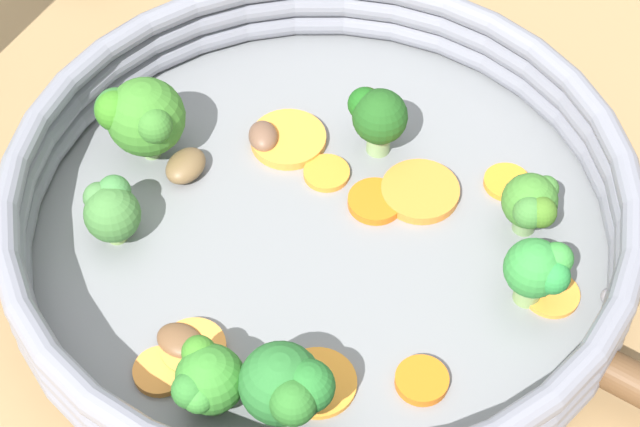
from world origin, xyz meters
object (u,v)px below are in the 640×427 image
at_px(carrot_slice_2, 420,191).
at_px(broccoli_floret_2, 532,203).
at_px(carrot_slice_0, 193,348).
at_px(broccoli_floret_5, 140,116).
at_px(mushroom_piece_2, 180,341).
at_px(carrot_slice_4, 288,139).
at_px(carrot_slice_6, 551,294).
at_px(carrot_slice_10, 375,201).
at_px(skillet, 320,237).
at_px(broccoli_floret_0, 111,209).
at_px(broccoli_floret_4, 207,380).
at_px(broccoli_floret_6, 376,115).
at_px(broccoli_floret_1, 288,388).
at_px(mushroom_piece_0, 263,136).
at_px(carrot_slice_1, 334,174).
at_px(carrot_slice_8, 507,182).
at_px(carrot_slice_3, 161,371).
at_px(carrot_slice_5, 209,376).
at_px(carrot_slice_9, 422,380).
at_px(broccoli_floret_3, 540,270).
at_px(carrot_slice_7, 317,383).
at_px(mushroom_piece_1, 186,166).

xyz_separation_m(carrot_slice_2, broccoli_floret_2, (0.02, 0.06, 0.02)).
height_order(carrot_slice_0, broccoli_floret_5, broccoli_floret_5).
bearing_deg(mushroom_piece_2, carrot_slice_4, 165.19).
xyz_separation_m(carrot_slice_6, carrot_slice_10, (-0.06, -0.10, 0.00)).
distance_m(skillet, broccoli_floret_0, 0.12).
xyz_separation_m(carrot_slice_10, broccoli_floret_4, (0.14, -0.08, 0.02)).
distance_m(skillet, carrot_slice_10, 0.04).
relative_size(carrot_slice_10, broccoli_floret_0, 0.88).
distance_m(broccoli_floret_5, broccoli_floret_6, 0.14).
relative_size(carrot_slice_2, broccoli_floret_5, 0.83).
distance_m(broccoli_floret_1, mushroom_piece_0, 0.19).
bearing_deg(broccoli_floret_0, broccoli_floret_2, 95.91).
relative_size(carrot_slice_1, carrot_slice_8, 1.01).
height_order(carrot_slice_4, broccoli_floret_0, broccoli_floret_0).
xyz_separation_m(skillet, broccoli_floret_1, (0.12, -0.00, 0.04)).
height_order(carrot_slice_1, carrot_slice_10, carrot_slice_10).
height_order(carrot_slice_3, broccoli_floret_0, broccoli_floret_0).
xyz_separation_m(broccoli_floret_1, broccoli_floret_4, (-0.00, -0.04, -0.01)).
height_order(carrot_slice_8, broccoli_floret_5, broccoli_floret_5).
relative_size(carrot_slice_4, carrot_slice_5, 1.32).
xyz_separation_m(skillet, carrot_slice_9, (0.10, 0.06, 0.01)).
relative_size(broccoli_floret_3, mushroom_piece_0, 1.84).
height_order(carrot_slice_2, carrot_slice_6, carrot_slice_2).
height_order(carrot_slice_10, broccoli_floret_3, broccoli_floret_3).
bearing_deg(broccoli_floret_5, broccoli_floret_1, 32.05).
xyz_separation_m(broccoli_floret_5, mushroom_piece_2, (0.13, 0.05, -0.03)).
relative_size(carrot_slice_2, carrot_slice_7, 1.13).
relative_size(skillet, broccoli_floret_5, 6.13).
bearing_deg(carrot_slice_4, carrot_slice_7, 11.54).
xyz_separation_m(skillet, broccoli_floret_3, (0.04, 0.12, 0.03)).
distance_m(carrot_slice_2, broccoli_floret_3, 0.10).
bearing_deg(carrot_slice_8, carrot_slice_2, -76.03).
bearing_deg(broccoli_floret_2, carrot_slice_3, -59.47).
bearing_deg(broccoli_floret_0, mushroom_piece_2, 35.20).
height_order(carrot_slice_4, broccoli_floret_6, broccoli_floret_6).
distance_m(broccoli_floret_0, mushroom_piece_0, 0.11).
bearing_deg(carrot_slice_4, carrot_slice_6, 57.50).
distance_m(carrot_slice_1, carrot_slice_4, 0.04).
relative_size(carrot_slice_7, carrot_slice_9, 1.47).
xyz_separation_m(carrot_slice_6, carrot_slice_8, (-0.08, -0.02, 0.00)).
relative_size(carrot_slice_10, mushroom_piece_1, 1.14).
distance_m(carrot_slice_9, broccoli_floret_1, 0.08).
bearing_deg(carrot_slice_1, broccoli_floret_3, 55.67).
relative_size(skillet, mushroom_piece_2, 12.63).
relative_size(carrot_slice_3, carrot_slice_7, 0.70).
relative_size(mushroom_piece_0, mushroom_piece_1, 0.83).
relative_size(broccoli_floret_6, mushroom_piece_2, 1.69).
bearing_deg(broccoli_floret_0, carrot_slice_0, 37.98).
distance_m(skillet, broccoli_floret_6, 0.08).
distance_m(carrot_slice_8, broccoli_floret_1, 0.21).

